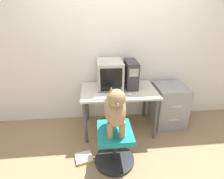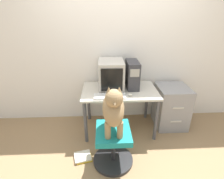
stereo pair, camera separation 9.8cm
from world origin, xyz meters
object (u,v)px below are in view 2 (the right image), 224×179
at_px(crt_monitor, 111,74).
at_px(office_chair, 113,145).
at_px(dog, 113,108).
at_px(keyboard, 110,96).
at_px(pc_tower, 132,74).
at_px(filing_cabinet, 171,106).
at_px(book_stack_floor, 83,157).

bearing_deg(crt_monitor, office_chair, -90.82).
height_order(crt_monitor, dog, crt_monitor).
bearing_deg(keyboard, pc_tower, 43.97).
height_order(keyboard, filing_cabinet, keyboard).
bearing_deg(pc_tower, filing_cabinet, -2.24).
height_order(dog, filing_cabinet, dog).
relative_size(office_chair, book_stack_floor, 1.96).
bearing_deg(filing_cabinet, office_chair, -142.22).
distance_m(dog, book_stack_floor, 0.90).
height_order(crt_monitor, book_stack_floor, crt_monitor).
height_order(keyboard, office_chair, keyboard).
bearing_deg(book_stack_floor, office_chair, -8.77).
bearing_deg(pc_tower, office_chair, -112.62).
relative_size(office_chair, dog, 0.83).
xyz_separation_m(pc_tower, dog, (-0.34, -0.84, -0.09)).
distance_m(pc_tower, office_chair, 1.09).
relative_size(keyboard, book_stack_floor, 1.67).
height_order(keyboard, book_stack_floor, keyboard).
distance_m(keyboard, book_stack_floor, 0.89).
xyz_separation_m(crt_monitor, office_chair, (-0.01, -0.81, -0.66)).
bearing_deg(crt_monitor, pc_tower, 1.01).
bearing_deg(filing_cabinet, keyboard, -162.75).
xyz_separation_m(keyboard, dog, (0.02, -0.49, 0.10)).
height_order(crt_monitor, pc_tower, crt_monitor).
bearing_deg(office_chair, crt_monitor, 89.18).
height_order(pc_tower, filing_cabinet, pc_tower).
relative_size(crt_monitor, keyboard, 1.10).
relative_size(crt_monitor, pc_tower, 1.17).
relative_size(pc_tower, keyboard, 0.94).
relative_size(dog, filing_cabinet, 0.89).
relative_size(pc_tower, office_chair, 0.80).
bearing_deg(office_chair, book_stack_floor, 171.23).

